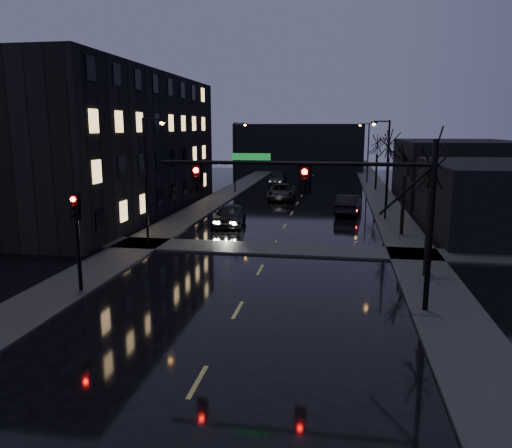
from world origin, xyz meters
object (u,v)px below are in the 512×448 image
at_px(oncoming_car_a, 229,215).
at_px(oncoming_car_c, 282,192).
at_px(oncoming_car_d, 278,178).
at_px(oncoming_car_b, 232,217).
at_px(lead_car, 348,205).

xyz_separation_m(oncoming_car_a, oncoming_car_c, (2.41, 14.53, -0.01)).
bearing_deg(oncoming_car_a, oncoming_car_d, 89.87).
relative_size(oncoming_car_b, oncoming_car_c, 0.74).
height_order(oncoming_car_b, lead_car, lead_car).
height_order(oncoming_car_b, oncoming_car_d, oncoming_car_d).
relative_size(oncoming_car_a, oncoming_car_c, 0.82).
xyz_separation_m(oncoming_car_c, lead_car, (6.69, -7.87, 0.03)).
bearing_deg(lead_car, oncoming_car_a, 43.21).
bearing_deg(oncoming_car_b, lead_car, 31.16).
height_order(oncoming_car_a, oncoming_car_b, oncoming_car_a).
relative_size(oncoming_car_b, lead_car, 0.85).
bearing_deg(oncoming_car_d, oncoming_car_c, -82.46).
bearing_deg(oncoming_car_c, oncoming_car_b, -101.18).
xyz_separation_m(oncoming_car_b, lead_car, (8.83, 6.82, 0.13)).
distance_m(oncoming_car_a, lead_car, 11.28).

